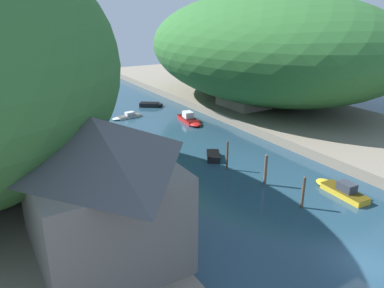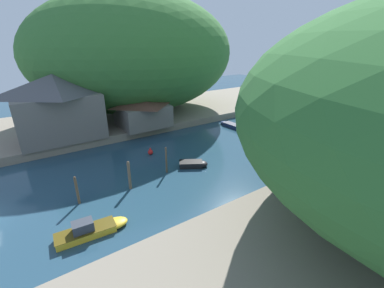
{
  "view_description": "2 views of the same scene",
  "coord_description": "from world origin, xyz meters",
  "px_view_note": "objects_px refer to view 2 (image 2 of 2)",
  "views": [
    {
      "loc": [
        -21.77,
        -12.36,
        17.05
      ],
      "look_at": [
        -0.9,
        22.47,
        2.25
      ],
      "focal_mm": 35.0,
      "sensor_mm": 36.0,
      "label": 1
    },
    {
      "loc": [
        26.38,
        5.45,
        15.2
      ],
      "look_at": [
        -0.45,
        23.65,
        2.02
      ],
      "focal_mm": 24.0,
      "sensor_mm": 36.0,
      "label": 2
    }
  ],
  "objects_px": {
    "person_on_quay": "(57,136)",
    "boat_mid_channel": "(93,229)",
    "boathouse_shed": "(143,111)",
    "channel_buoy_near": "(150,152)",
    "boat_far_upstream": "(337,134)",
    "boat_white_cruiser": "(297,152)",
    "waterfront_building": "(58,106)",
    "boat_moored_right": "(194,164)",
    "boat_cabin_cruiser": "(285,129)",
    "boat_red_skiff": "(231,125)"
  },
  "relations": [
    {
      "from": "boat_mid_channel",
      "to": "boat_red_skiff",
      "type": "distance_m",
      "value": 32.79
    },
    {
      "from": "boat_far_upstream",
      "to": "boat_mid_channel",
      "type": "height_order",
      "value": "boat_mid_channel"
    },
    {
      "from": "boat_white_cruiser",
      "to": "boat_red_skiff",
      "type": "xyz_separation_m",
      "value": [
        -14.64,
        0.9,
        -0.14
      ]
    },
    {
      "from": "boat_white_cruiser",
      "to": "channel_buoy_near",
      "type": "relative_size",
      "value": 6.1
    },
    {
      "from": "boat_cabin_cruiser",
      "to": "person_on_quay",
      "type": "relative_size",
      "value": 3.1
    },
    {
      "from": "boat_moored_right",
      "to": "person_on_quay",
      "type": "height_order",
      "value": "person_on_quay"
    },
    {
      "from": "boat_moored_right",
      "to": "boat_far_upstream",
      "type": "xyz_separation_m",
      "value": [
        4.37,
        26.44,
        -0.01
      ]
    },
    {
      "from": "boat_far_upstream",
      "to": "boat_red_skiff",
      "type": "xyz_separation_m",
      "value": [
        -13.89,
        -11.36,
        -0.03
      ]
    },
    {
      "from": "boat_moored_right",
      "to": "waterfront_building",
      "type": "bearing_deg",
      "value": -113.99
    },
    {
      "from": "boathouse_shed",
      "to": "channel_buoy_near",
      "type": "height_order",
      "value": "boathouse_shed"
    },
    {
      "from": "channel_buoy_near",
      "to": "boat_far_upstream",
      "type": "bearing_deg",
      "value": 69.58
    },
    {
      "from": "boat_moored_right",
      "to": "person_on_quay",
      "type": "distance_m",
      "value": 20.91
    },
    {
      "from": "boat_cabin_cruiser",
      "to": "person_on_quay",
      "type": "height_order",
      "value": "person_on_quay"
    },
    {
      "from": "boat_cabin_cruiser",
      "to": "boat_moored_right",
      "type": "bearing_deg",
      "value": 178.58
    },
    {
      "from": "boat_moored_right",
      "to": "channel_buoy_near",
      "type": "distance_m",
      "value": 7.28
    },
    {
      "from": "boat_cabin_cruiser",
      "to": "boat_red_skiff",
      "type": "distance_m",
      "value": 9.67
    },
    {
      "from": "person_on_quay",
      "to": "boat_mid_channel",
      "type": "bearing_deg",
      "value": -72.32
    },
    {
      "from": "waterfront_building",
      "to": "boat_mid_channel",
      "type": "relative_size",
      "value": 2.07
    },
    {
      "from": "person_on_quay",
      "to": "boat_cabin_cruiser",
      "type": "bearing_deg",
      "value": -1.47
    },
    {
      "from": "boat_far_upstream",
      "to": "boat_cabin_cruiser",
      "type": "height_order",
      "value": "boat_cabin_cruiser"
    },
    {
      "from": "boat_far_upstream",
      "to": "channel_buoy_near",
      "type": "xyz_separation_m",
      "value": [
        -10.98,
        -29.49,
        0.08
      ]
    },
    {
      "from": "person_on_quay",
      "to": "boat_white_cruiser",
      "type": "bearing_deg",
      "value": -17.83
    },
    {
      "from": "boat_white_cruiser",
      "to": "channel_buoy_near",
      "type": "height_order",
      "value": "boat_white_cruiser"
    },
    {
      "from": "boat_mid_channel",
      "to": "person_on_quay",
      "type": "relative_size",
      "value": 3.54
    },
    {
      "from": "boat_mid_channel",
      "to": "waterfront_building",
      "type": "bearing_deg",
      "value": 179.71
    },
    {
      "from": "boat_mid_channel",
      "to": "person_on_quay",
      "type": "bearing_deg",
      "value": -177.71
    },
    {
      "from": "boathouse_shed",
      "to": "boat_white_cruiser",
      "type": "height_order",
      "value": "boathouse_shed"
    },
    {
      "from": "waterfront_building",
      "to": "boat_moored_right",
      "type": "distance_m",
      "value": 22.39
    },
    {
      "from": "boat_far_upstream",
      "to": "boat_white_cruiser",
      "type": "xyz_separation_m",
      "value": [
        0.75,
        -12.26,
        0.12
      ]
    },
    {
      "from": "boat_far_upstream",
      "to": "boat_mid_channel",
      "type": "distance_m",
      "value": 40.57
    },
    {
      "from": "boathouse_shed",
      "to": "boat_mid_channel",
      "type": "distance_m",
      "value": 26.25
    },
    {
      "from": "waterfront_building",
      "to": "person_on_quay",
      "type": "distance_m",
      "value": 4.49
    },
    {
      "from": "waterfront_building",
      "to": "boat_far_upstream",
      "type": "bearing_deg",
      "value": 60.43
    },
    {
      "from": "boat_mid_channel",
      "to": "channel_buoy_near",
      "type": "relative_size",
      "value": 5.44
    },
    {
      "from": "boat_cabin_cruiser",
      "to": "boat_far_upstream",
      "type": "bearing_deg",
      "value": -63.43
    },
    {
      "from": "boat_cabin_cruiser",
      "to": "channel_buoy_near",
      "type": "bearing_deg",
      "value": 162.59
    },
    {
      "from": "boathouse_shed",
      "to": "channel_buoy_near",
      "type": "xyz_separation_m",
      "value": [
        9.66,
        -3.37,
        -3.31
      ]
    },
    {
      "from": "boat_red_skiff",
      "to": "channel_buoy_near",
      "type": "relative_size",
      "value": 5.42
    },
    {
      "from": "boat_moored_right",
      "to": "boat_mid_channel",
      "type": "xyz_separation_m",
      "value": [
        5.4,
        -14.12,
        0.08
      ]
    },
    {
      "from": "waterfront_building",
      "to": "boathouse_shed",
      "type": "bearing_deg",
      "value": 83.66
    },
    {
      "from": "boat_mid_channel",
      "to": "person_on_quay",
      "type": "height_order",
      "value": "person_on_quay"
    },
    {
      "from": "boat_mid_channel",
      "to": "channel_buoy_near",
      "type": "distance_m",
      "value": 16.33
    },
    {
      "from": "boat_cabin_cruiser",
      "to": "boat_red_skiff",
      "type": "bearing_deg",
      "value": 125.41
    },
    {
      "from": "boat_far_upstream",
      "to": "person_on_quay",
      "type": "relative_size",
      "value": 2.68
    },
    {
      "from": "boat_cabin_cruiser",
      "to": "boat_mid_channel",
      "type": "bearing_deg",
      "value": -175.55
    },
    {
      "from": "boathouse_shed",
      "to": "boat_far_upstream",
      "type": "relative_size",
      "value": 1.91
    },
    {
      "from": "boat_white_cruiser",
      "to": "boat_mid_channel",
      "type": "height_order",
      "value": "boat_white_cruiser"
    },
    {
      "from": "boat_cabin_cruiser",
      "to": "person_on_quay",
      "type": "bearing_deg",
      "value": 151.29
    },
    {
      "from": "boat_cabin_cruiser",
      "to": "person_on_quay",
      "type": "xyz_separation_m",
      "value": [
        -13.35,
        -35.25,
        1.92
      ]
    },
    {
      "from": "boat_mid_channel",
      "to": "boat_cabin_cruiser",
      "type": "bearing_deg",
      "value": 106.31
    }
  ]
}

